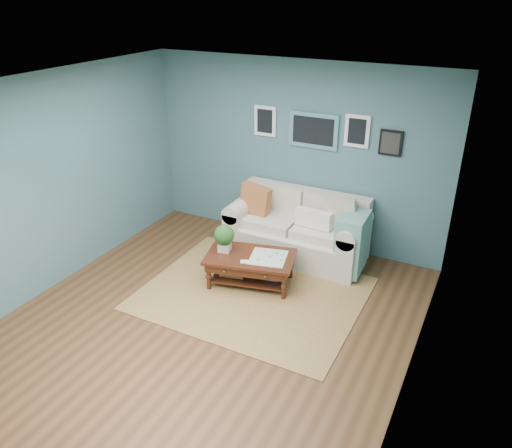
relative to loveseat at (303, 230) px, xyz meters
The scene contains 4 objects.
room_shell 2.21m from the loveseat, 100.23° to the right, with size 5.00×5.02×2.70m.
area_rug 1.30m from the loveseat, 98.74° to the right, with size 2.71×2.17×0.01m, color brown.
loveseat is the anchor object (origin of this frame).
coffee_table 1.09m from the loveseat, 110.48° to the right, with size 1.26×0.92×0.80m.
Camera 1 is at (2.67, -3.96, 3.61)m, focal length 35.00 mm.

